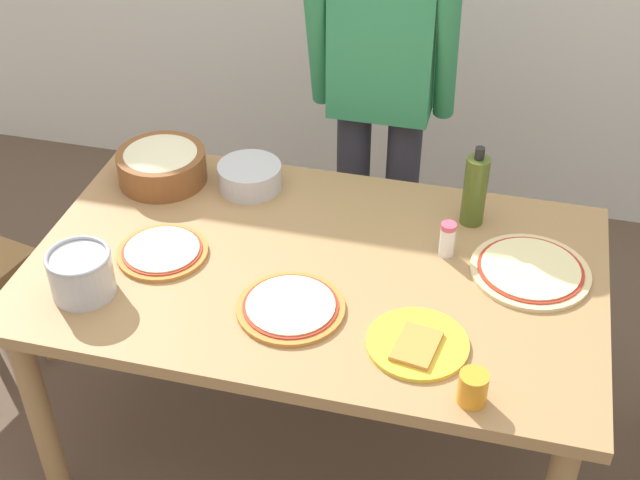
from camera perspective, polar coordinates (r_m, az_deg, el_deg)
name	(u,v)px	position (r m, az deg, el deg)	size (l,w,h in m)	color
ground	(316,441)	(2.96, -0.24, -13.15)	(8.00, 8.00, 0.00)	brown
dining_table	(316,289)	(2.48, -0.28, -3.27)	(1.60, 0.96, 0.76)	#A37A4C
person_cook	(382,87)	(2.94, 4.10, 10.07)	(0.49, 0.25, 1.62)	#2D2D38
pizza_raw_on_board	(530,270)	(2.45, 13.74, -1.97)	(0.33, 0.33, 0.02)	beige
pizza_cooked_on_tray	(291,307)	(2.27, -1.95, -4.45)	(0.29, 0.29, 0.02)	#C67A33
pizza_second_cooked	(162,251)	(2.49, -10.38, -0.75)	(0.26, 0.26, 0.02)	#C67A33
plate_with_slice	(417,344)	(2.18, 6.45, -6.84)	(0.26, 0.26, 0.02)	gold
popcorn_bowl	(162,163)	(2.78, -10.43, 5.01)	(0.28, 0.28, 0.11)	brown
mixing_bowl_steel	(250,176)	(2.72, -4.67, 4.21)	(0.20, 0.20, 0.08)	#B7B7BC
olive_oil_bottle	(475,190)	(2.56, 10.21, 3.28)	(0.07, 0.07, 0.26)	#47561E
steel_pot	(81,273)	(2.37, -15.52, -2.13)	(0.17, 0.17, 0.13)	#B7B7BC
cup_orange	(473,388)	(2.05, 10.07, -9.61)	(0.07, 0.07, 0.09)	orange
salt_shaker	(447,239)	(2.45, 8.42, 0.05)	(0.04, 0.04, 0.11)	white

